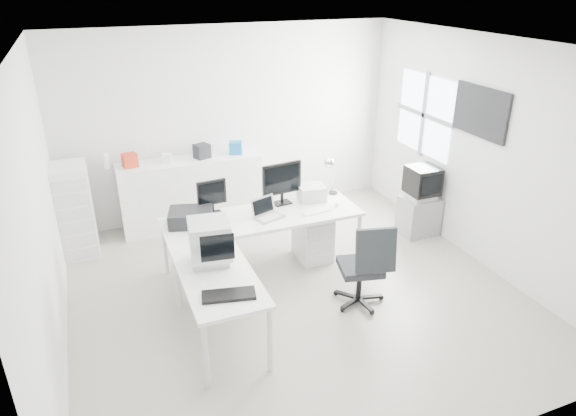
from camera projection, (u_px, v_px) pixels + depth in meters
name	position (u px, v px, depth m)	size (l,w,h in m)	color
floor	(294.00, 291.00, 6.06)	(5.00, 5.00, 0.01)	beige
ceiling	(296.00, 45.00, 4.89)	(5.00, 5.00, 0.01)	white
back_wall	(230.00, 123.00, 7.58)	(5.00, 0.02, 2.80)	silver
left_wall	(40.00, 219.00, 4.63)	(0.02, 5.00, 2.80)	silver
right_wall	(482.00, 153.00, 6.32)	(0.02, 5.00, 2.80)	silver
window	(424.00, 115.00, 7.24)	(0.02, 1.20, 1.10)	white
wall_picture	(481.00, 112.00, 6.19)	(0.04, 0.90, 0.60)	black
main_desk	(263.00, 243.00, 6.37)	(2.40, 0.80, 0.75)	white
side_desk	(220.00, 307.00, 5.15)	(0.70, 1.40, 0.75)	white
drawer_pedestal	(313.00, 237.00, 6.68)	(0.40, 0.50, 0.60)	white
inkjet_printer	(191.00, 217.00, 5.97)	(0.49, 0.38, 0.17)	black
lcd_monitor_small	(212.00, 198.00, 6.14)	(0.36, 0.20, 0.45)	black
lcd_monitor_large	(282.00, 183.00, 6.42)	(0.53, 0.21, 0.55)	black
laptop	(269.00, 210.00, 6.10)	(0.31, 0.32, 0.21)	#B7B7BA
white_keyboard	(317.00, 211.00, 6.30)	(0.37, 0.12, 0.02)	white
white_mouse	(337.00, 205.00, 6.43)	(0.06, 0.06, 0.06)	white
laser_printer	(312.00, 193.00, 6.61)	(0.34, 0.29, 0.19)	silver
desk_lamp	(334.00, 176.00, 6.73)	(0.16, 0.16, 0.48)	silver
crt_monitor	(210.00, 242.00, 5.11)	(0.40, 0.40, 0.46)	#B7B7BA
black_keyboard	(229.00, 295.00, 4.65)	(0.49, 0.19, 0.03)	black
office_chair	(360.00, 263.00, 5.66)	(0.59, 0.59, 1.02)	#262A2C
tv_cabinet	(418.00, 216.00, 7.31)	(0.50, 0.41, 0.55)	gray
crt_tv	(422.00, 183.00, 7.10)	(0.50, 0.48, 0.45)	black
sideboard	(191.00, 192.00, 7.50)	(2.02, 0.51, 1.01)	white
clutter_box_a	(130.00, 160.00, 6.98)	(0.19, 0.17, 0.19)	red
clutter_box_b	(167.00, 158.00, 7.16)	(0.12, 0.10, 0.12)	white
clutter_box_c	(202.00, 151.00, 7.31)	(0.20, 0.18, 0.20)	black
clutter_box_d	(236.00, 148.00, 7.49)	(0.18, 0.16, 0.18)	#175EA7
clutter_bottle	(106.00, 161.00, 6.90)	(0.07, 0.07, 0.22)	white
filing_cabinet	(76.00, 210.00, 6.65)	(0.44, 0.52, 1.24)	white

